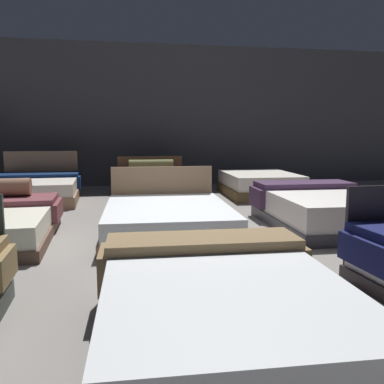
{
  "coord_description": "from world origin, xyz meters",
  "views": [
    {
      "loc": [
        -0.62,
        -4.8,
        1.29
      ],
      "look_at": [
        0.27,
        0.3,
        0.55
      ],
      "focal_mm": 38.17,
      "sensor_mm": 36.0,
      "label": 1
    }
  ],
  "objects_px": {
    "bed_4": "(167,219)",
    "bed_6": "(36,189)",
    "bed_7": "(154,186)",
    "bed_8": "(259,184)",
    "bed_1": "(222,312)",
    "bed_5": "(323,209)"
  },
  "relations": [
    {
      "from": "bed_6",
      "to": "bed_8",
      "type": "distance_m",
      "value": 4.51
    },
    {
      "from": "bed_4",
      "to": "bed_6",
      "type": "relative_size",
      "value": 1.03
    },
    {
      "from": "bed_4",
      "to": "bed_5",
      "type": "distance_m",
      "value": 2.2
    },
    {
      "from": "bed_8",
      "to": "bed_5",
      "type": "bearing_deg",
      "value": -89.91
    },
    {
      "from": "bed_4",
      "to": "bed_5",
      "type": "relative_size",
      "value": 1.02
    },
    {
      "from": "bed_4",
      "to": "bed_8",
      "type": "relative_size",
      "value": 1.11
    },
    {
      "from": "bed_7",
      "to": "bed_8",
      "type": "xyz_separation_m",
      "value": [
        2.23,
        -0.06,
        -0.02
      ]
    },
    {
      "from": "bed_1",
      "to": "bed_8",
      "type": "height_order",
      "value": "bed_1"
    },
    {
      "from": "bed_5",
      "to": "bed_6",
      "type": "distance_m",
      "value": 5.33
    },
    {
      "from": "bed_1",
      "to": "bed_6",
      "type": "xyz_separation_m",
      "value": [
        -2.2,
        5.97,
        -0.0
      ]
    },
    {
      "from": "bed_1",
      "to": "bed_7",
      "type": "distance_m",
      "value": 5.99
    },
    {
      "from": "bed_1",
      "to": "bed_5",
      "type": "distance_m",
      "value": 3.72
    },
    {
      "from": "bed_8",
      "to": "bed_4",
      "type": "bearing_deg",
      "value": -125.63
    },
    {
      "from": "bed_6",
      "to": "bed_4",
      "type": "bearing_deg",
      "value": -56.55
    },
    {
      "from": "bed_5",
      "to": "bed_6",
      "type": "height_order",
      "value": "bed_6"
    },
    {
      "from": "bed_6",
      "to": "bed_7",
      "type": "distance_m",
      "value": 2.28
    },
    {
      "from": "bed_1",
      "to": "bed_8",
      "type": "xyz_separation_m",
      "value": [
        2.3,
        5.93,
        -0.0
      ]
    },
    {
      "from": "bed_7",
      "to": "bed_1",
      "type": "bearing_deg",
      "value": -90.51
    },
    {
      "from": "bed_5",
      "to": "bed_6",
      "type": "relative_size",
      "value": 1.01
    },
    {
      "from": "bed_5",
      "to": "bed_8",
      "type": "xyz_separation_m",
      "value": [
        0.09,
        2.94,
        -0.01
      ]
    },
    {
      "from": "bed_4",
      "to": "bed_5",
      "type": "height_order",
      "value": "bed_4"
    },
    {
      "from": "bed_1",
      "to": "bed_5",
      "type": "xyz_separation_m",
      "value": [
        2.21,
        2.99,
        0.01
      ]
    }
  ]
}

